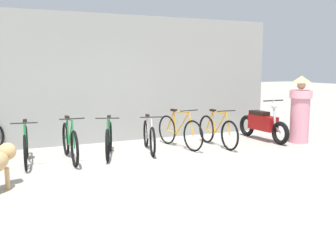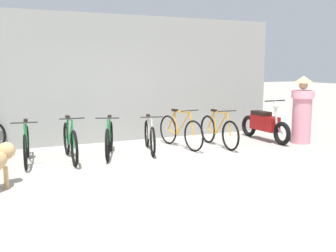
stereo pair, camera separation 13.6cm
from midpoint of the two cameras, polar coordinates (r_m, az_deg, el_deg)
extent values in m
plane|color=#9E998E|center=(6.85, -1.67, -6.70)|extent=(60.00, 60.00, 0.00)
cube|color=gray|center=(9.52, -9.23, 6.74)|extent=(8.98, 0.20, 3.02)
torus|color=black|center=(7.34, -20.51, -3.66)|extent=(0.12, 0.64, 0.64)
torus|color=black|center=(8.40, -20.29, -2.13)|extent=(0.12, 0.64, 0.64)
cylinder|color=#1E7238|center=(7.71, -20.50, -1.51)|extent=(0.09, 0.53, 0.53)
cylinder|color=#1E7238|center=(8.02, -20.43, -1.24)|extent=(0.04, 0.14, 0.48)
cylinder|color=#1E7238|center=(7.73, -20.58, 0.31)|extent=(0.10, 0.62, 0.06)
cylinder|color=#1E7238|center=(8.20, -20.32, -2.55)|extent=(0.07, 0.41, 0.08)
cylinder|color=#1E7238|center=(8.21, -20.40, -0.84)|extent=(0.06, 0.32, 0.45)
cylinder|color=#1E7238|center=(7.37, -20.58, -1.77)|extent=(0.05, 0.19, 0.47)
cube|color=black|center=(8.03, -20.52, 0.72)|extent=(0.09, 0.19, 0.05)
cylinder|color=black|center=(7.41, -20.68, 0.40)|extent=(0.46, 0.08, 0.02)
torus|color=black|center=(7.33, -13.92, -3.23)|extent=(0.08, 0.68, 0.67)
torus|color=black|center=(8.35, -15.06, -1.82)|extent=(0.08, 0.68, 0.67)
cylinder|color=#1E7238|center=(7.68, -14.46, -1.03)|extent=(0.05, 0.52, 0.56)
cylinder|color=#1E7238|center=(7.98, -14.78, -0.81)|extent=(0.03, 0.13, 0.51)
cylinder|color=#1E7238|center=(7.70, -14.59, 0.89)|extent=(0.05, 0.61, 0.06)
cylinder|color=#1E7238|center=(8.16, -14.86, -2.23)|extent=(0.04, 0.40, 0.08)
cylinder|color=#1E7238|center=(8.17, -14.98, -0.42)|extent=(0.04, 0.31, 0.47)
cylinder|color=#1E7238|center=(7.36, -14.09, -1.24)|extent=(0.04, 0.19, 0.50)
cube|color=black|center=(7.99, -14.91, 1.25)|extent=(0.08, 0.18, 0.05)
cylinder|color=black|center=(7.39, -14.26, 1.03)|extent=(0.46, 0.04, 0.02)
torus|color=black|center=(7.60, -9.28, -2.79)|extent=(0.27, 0.62, 0.64)
torus|color=black|center=(8.55, -8.85, -1.49)|extent=(0.27, 0.62, 0.64)
cylinder|color=#1E7238|center=(7.93, -9.13, -0.77)|extent=(0.19, 0.46, 0.53)
cylinder|color=#1E7238|center=(8.21, -9.01, -0.56)|extent=(0.07, 0.13, 0.49)
cylinder|color=#1E7238|center=(7.95, -9.15, 0.99)|extent=(0.22, 0.54, 0.06)
cylinder|color=#1E7238|center=(8.38, -8.92, -1.87)|extent=(0.15, 0.36, 0.08)
cylinder|color=#1E7238|center=(8.39, -8.94, -0.20)|extent=(0.13, 0.28, 0.45)
cylinder|color=#1E7238|center=(7.63, -9.28, -0.97)|extent=(0.08, 0.17, 0.47)
cube|color=black|center=(8.22, -9.03, 1.35)|extent=(0.13, 0.19, 0.05)
cylinder|color=black|center=(7.66, -9.30, 1.13)|extent=(0.44, 0.18, 0.02)
torus|color=black|center=(7.93, -2.74, -2.30)|extent=(0.20, 0.60, 0.61)
torus|color=black|center=(8.91, -3.66, -1.08)|extent=(0.20, 0.60, 0.61)
cylinder|color=beige|center=(8.28, -3.14, -0.44)|extent=(0.15, 0.49, 0.51)
cylinder|color=beige|center=(8.56, -3.40, -0.24)|extent=(0.06, 0.13, 0.46)
cylinder|color=beige|center=(8.29, -3.20, 1.18)|extent=(0.17, 0.57, 0.06)
cylinder|color=beige|center=(8.73, -3.50, -1.44)|extent=(0.12, 0.38, 0.07)
cylinder|color=beige|center=(8.74, -3.56, 0.10)|extent=(0.10, 0.30, 0.43)
cylinder|color=beige|center=(7.96, -2.83, -0.64)|extent=(0.07, 0.18, 0.45)
cube|color=black|center=(8.57, -3.46, 1.52)|extent=(0.11, 0.19, 0.05)
cylinder|color=black|center=(8.00, -2.92, 1.30)|extent=(0.45, 0.14, 0.02)
torus|color=black|center=(8.41, 3.21, -1.44)|extent=(0.15, 0.67, 0.68)
torus|color=black|center=(9.20, -0.56, -0.54)|extent=(0.15, 0.67, 0.68)
cylinder|color=orange|center=(8.68, 1.67, 0.36)|extent=(0.11, 0.49, 0.56)
cylinder|color=orange|center=(8.91, 0.59, 0.47)|extent=(0.05, 0.13, 0.51)
cylinder|color=orange|center=(8.68, 1.49, 2.05)|extent=(0.12, 0.57, 0.06)
cylinder|color=orange|center=(9.06, 0.09, -0.86)|extent=(0.09, 0.38, 0.08)
cylinder|color=orange|center=(9.06, -0.08, 0.77)|extent=(0.07, 0.30, 0.47)
cylinder|color=orange|center=(8.43, 2.91, 0.27)|extent=(0.06, 0.18, 0.50)
cube|color=black|center=(8.91, 0.41, 2.32)|extent=(0.10, 0.19, 0.05)
cylinder|color=black|center=(8.45, 2.62, 2.25)|extent=(0.46, 0.10, 0.02)
torus|color=black|center=(8.59, 8.49, -1.37)|extent=(0.05, 0.66, 0.66)
torus|color=black|center=(9.39, 5.20, -0.44)|extent=(0.05, 0.66, 0.66)
cylinder|color=orange|center=(8.86, 7.17, 0.38)|extent=(0.03, 0.48, 0.55)
cylinder|color=orange|center=(9.10, 6.23, 0.51)|extent=(0.03, 0.12, 0.50)
cylinder|color=orange|center=(8.87, 7.03, 2.01)|extent=(0.03, 0.56, 0.06)
cylinder|color=orange|center=(9.24, 5.77, -0.75)|extent=(0.03, 0.37, 0.08)
cylinder|color=orange|center=(9.25, 5.64, 0.81)|extent=(0.03, 0.29, 0.46)
cylinder|color=orange|center=(8.61, 8.26, 0.28)|extent=(0.03, 0.17, 0.49)
cube|color=black|center=(9.10, 6.10, 2.28)|extent=(0.07, 0.18, 0.05)
cylinder|color=black|center=(8.63, 8.03, 2.18)|extent=(0.46, 0.03, 0.02)
torus|color=black|center=(9.46, 15.59, -1.00)|extent=(0.11, 0.55, 0.55)
torus|color=black|center=(10.44, 11.00, 0.05)|extent=(0.11, 0.55, 0.55)
cube|color=maroon|center=(9.92, 13.22, 0.45)|extent=(0.29, 0.84, 0.35)
cube|color=black|center=(10.01, 12.72, 1.85)|extent=(0.24, 0.54, 0.10)
cylinder|color=silver|center=(9.58, 14.76, 1.85)|extent=(0.05, 0.15, 0.58)
cylinder|color=silver|center=(9.52, 15.23, -0.45)|extent=(0.04, 0.22, 0.19)
cylinder|color=black|center=(9.59, 14.65, 3.59)|extent=(0.58, 0.03, 0.03)
sphere|color=silver|center=(9.57, 14.74, 2.86)|extent=(0.14, 0.14, 0.14)
cylinder|color=tan|center=(6.38, -22.85, -7.03)|extent=(0.10, 0.10, 0.33)
sphere|color=tan|center=(6.49, -22.86, -3.41)|extent=(0.37, 0.37, 0.27)
ellipsoid|color=tan|center=(6.58, -22.34, -3.39)|extent=(0.17, 0.18, 0.10)
cylinder|color=pink|center=(9.83, 18.20, 1.30)|extent=(0.50, 0.50, 1.25)
cylinder|color=#FFA0B2|center=(9.78, 18.35, 4.42)|extent=(0.59, 0.59, 0.18)
sphere|color=tan|center=(9.76, 18.41, 5.64)|extent=(0.23, 0.23, 0.20)
cone|color=tan|center=(9.76, 18.45, 6.45)|extent=(0.54, 0.54, 0.17)
camera|label=1|loc=(0.07, -90.51, -0.08)|focal=42.00mm
camera|label=2|loc=(0.07, 89.49, 0.08)|focal=42.00mm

